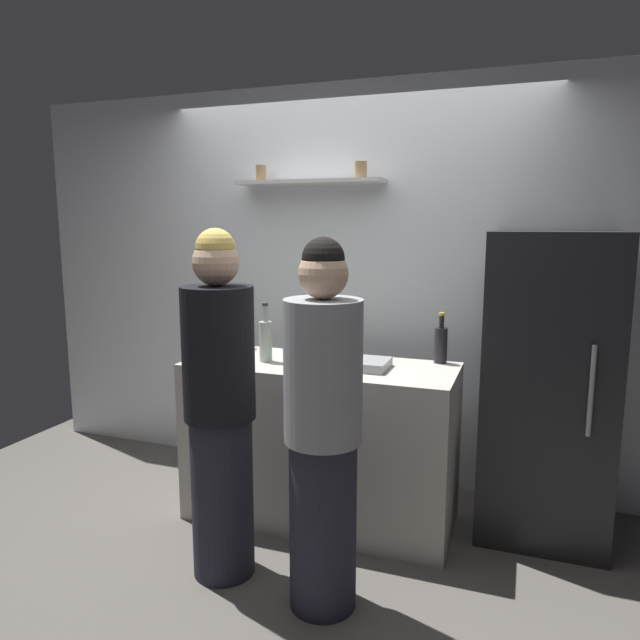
# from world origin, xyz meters

# --- Properties ---
(ground_plane) EXTENTS (5.28, 5.28, 0.00)m
(ground_plane) POSITION_xyz_m (0.00, 0.00, 0.00)
(ground_plane) COLOR #59544F
(back_wall_assembly) EXTENTS (4.80, 0.32, 2.60)m
(back_wall_assembly) POSITION_xyz_m (-0.00, 1.25, 1.30)
(back_wall_assembly) COLOR white
(back_wall_assembly) RESTS_ON ground
(refrigerator) EXTENTS (0.67, 0.69, 1.67)m
(refrigerator) POSITION_xyz_m (1.23, 0.85, 0.84)
(refrigerator) COLOR black
(refrigerator) RESTS_ON ground
(counter) EXTENTS (1.53, 0.60, 0.93)m
(counter) POSITION_xyz_m (0.02, 0.55, 0.46)
(counter) COLOR #B7B2A8
(counter) RESTS_ON ground
(baking_pan) EXTENTS (0.34, 0.24, 0.05)m
(baking_pan) POSITION_xyz_m (0.25, 0.53, 0.95)
(baking_pan) COLOR gray
(baking_pan) RESTS_ON counter
(utensil_holder) EXTENTS (0.10, 0.10, 0.23)m
(utensil_holder) POSITION_xyz_m (-0.57, 0.76, 0.99)
(utensil_holder) COLOR #B2B2B7
(utensil_holder) RESTS_ON counter
(wine_bottle_green_glass) EXTENTS (0.07, 0.07, 0.31)m
(wine_bottle_green_glass) POSITION_xyz_m (-0.13, 0.53, 1.05)
(wine_bottle_green_glass) COLOR #19471E
(wine_bottle_green_glass) RESTS_ON counter
(wine_bottle_pale_glass) EXTENTS (0.07, 0.07, 0.34)m
(wine_bottle_pale_glass) POSITION_xyz_m (-0.29, 0.50, 1.06)
(wine_bottle_pale_glass) COLOR #B2BFB2
(wine_bottle_pale_glass) RESTS_ON counter
(wine_bottle_dark_glass) EXTENTS (0.07, 0.07, 0.29)m
(wine_bottle_dark_glass) POSITION_xyz_m (0.66, 0.80, 1.04)
(wine_bottle_dark_glass) COLOR black
(wine_bottle_dark_glass) RESTS_ON counter
(water_bottle_plastic) EXTENTS (0.08, 0.08, 0.27)m
(water_bottle_plastic) POSITION_xyz_m (-0.55, 0.57, 1.05)
(water_bottle_plastic) COLOR silver
(water_bottle_plastic) RESTS_ON counter
(person_grey_hoodie) EXTENTS (0.34, 0.34, 1.66)m
(person_grey_hoodie) POSITION_xyz_m (0.30, -0.20, 0.82)
(person_grey_hoodie) COLOR #262633
(person_grey_hoodie) RESTS_ON ground
(person_blonde) EXTENTS (0.34, 0.34, 1.69)m
(person_blonde) POSITION_xyz_m (-0.24, -0.13, 0.84)
(person_blonde) COLOR #262633
(person_blonde) RESTS_ON ground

